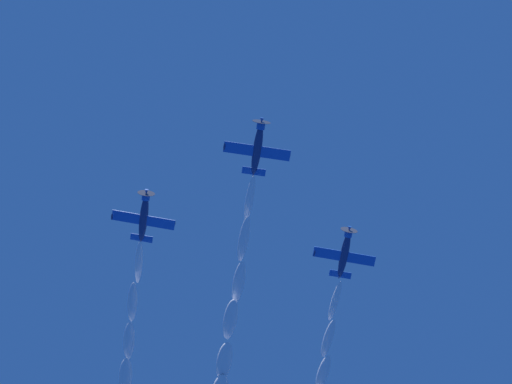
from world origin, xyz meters
TOP-DOWN VIEW (x-y plane):
  - airplane_lead at (1.84, 4.12)m, footprint 7.64×8.25m
  - airplane_left_wingman at (-17.02, 9.94)m, footprint 7.67×8.24m
  - airplane_right_wingman at (-2.47, -14.05)m, footprint 7.67×8.24m
  - smoke_trail_lead at (-21.39, -8.86)m, footprint 32.77×19.39m

SIDE VIEW (x-z plane):
  - smoke_trail_lead at x=-21.39m, z-range 72.43..80.70m
  - airplane_left_wingman at x=-17.02m, z-range 79.43..82.45m
  - airplane_lead at x=1.84m, z-range 79.88..82.62m
  - airplane_right_wingman at x=-2.47m, z-range 80.58..83.32m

